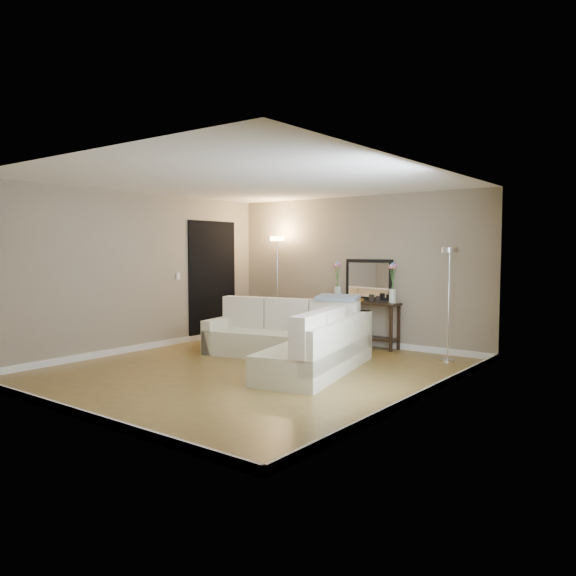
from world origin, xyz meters
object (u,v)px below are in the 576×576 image
Objects in this scene: floor_lamp_lit at (277,266)px; floor_lamp_unlit at (449,281)px; sectional_sofa at (295,341)px; console_table at (360,321)px.

floor_lamp_lit reaches higher than floor_lamp_unlit.
console_table is at bearing 88.36° from sectional_sofa.
console_table is (0.05, 1.79, 0.11)m from sectional_sofa.
floor_lamp_lit is 3.45m from floor_lamp_unlit.
console_table is 0.75× the size of floor_lamp_unlit.
sectional_sofa is 2.63m from floor_lamp_lit.
floor_lamp_unlit is at bearing 40.67° from sectional_sofa.
floor_lamp_lit is (-1.70, 1.72, 1.02)m from sectional_sofa.
floor_lamp_unlit reaches higher than sectional_sofa.
console_table is 0.66× the size of floor_lamp_lit.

